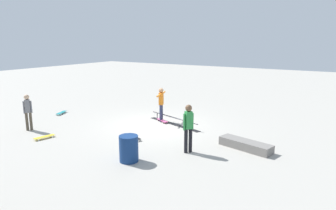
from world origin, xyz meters
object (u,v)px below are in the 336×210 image
(trash_bin, at_px, (129,149))
(loose_skateboard_black, at_px, (131,140))
(grind_rail, at_px, (174,121))
(skater_main, at_px, (161,102))
(skateboard_main, at_px, (162,120))
(loose_skateboard_teal, at_px, (61,113))
(bystander_green_shirt, at_px, (188,126))
(skate_ledge, at_px, (245,145))
(bystander_grey_shirt, at_px, (28,110))
(loose_skateboard_yellow, at_px, (44,137))

(trash_bin, bearing_deg, loose_skateboard_black, -52.78)
(grind_rail, distance_m, skater_main, 1.11)
(skateboard_main, bearing_deg, skater_main, -3.67)
(grind_rail, height_order, loose_skateboard_teal, grind_rail)
(skateboard_main, height_order, trash_bin, trash_bin)
(bystander_green_shirt, bearing_deg, grind_rail, 75.16)
(skateboard_main, xyz_separation_m, loose_skateboard_black, (-0.55, 3.06, 0.00))
(bystander_green_shirt, height_order, trash_bin, bystander_green_shirt)
(skate_ledge, height_order, skater_main, skater_main)
(skate_ledge, xyz_separation_m, bystander_grey_shirt, (8.58, 2.66, 0.73))
(skate_ledge, xyz_separation_m, loose_skateboard_black, (3.92, 1.59, -0.08))
(skateboard_main, distance_m, loose_skateboard_black, 3.11)
(grind_rail, xyz_separation_m, trash_bin, (-0.98, 4.44, 0.27))
(grind_rail, bearing_deg, loose_skateboard_black, 104.79)
(bystander_green_shirt, relative_size, loose_skateboard_black, 2.11)
(skater_main, bearing_deg, trash_bin, 3.77)
(bystander_grey_shirt, bearing_deg, skate_ledge, -34.94)
(skater_main, xyz_separation_m, loose_skateboard_teal, (5.23, 1.54, -0.86))
(skateboard_main, xyz_separation_m, loose_skateboard_teal, (5.33, 1.47, 0.00))
(skater_main, bearing_deg, loose_skateboard_black, -5.39)
(skate_ledge, distance_m, loose_skateboard_black, 4.23)
(skate_ledge, bearing_deg, bystander_green_shirt, 40.85)
(grind_rail, xyz_separation_m, bystander_green_shirt, (-2.22, 2.76, 0.80))
(loose_skateboard_teal, relative_size, loose_skateboard_yellow, 0.99)
(skate_ledge, height_order, bystander_green_shirt, bystander_green_shirt)
(bystander_green_shirt, bearing_deg, loose_skateboard_yellow, 143.38)
(bystander_green_shirt, bearing_deg, loose_skateboard_teal, 116.97)
(skater_main, relative_size, loose_skateboard_teal, 1.96)
(skate_ledge, xyz_separation_m, skater_main, (4.57, -1.53, 0.78))
(bystander_grey_shirt, height_order, bystander_green_shirt, bystander_green_shirt)
(skate_ledge, height_order, loose_skateboard_yellow, skate_ledge)
(skate_ledge, relative_size, skateboard_main, 2.42)
(skater_main, bearing_deg, bystander_green_shirt, 28.70)
(skater_main, height_order, bystander_green_shirt, bystander_green_shirt)
(loose_skateboard_yellow, bearing_deg, bystander_grey_shirt, 87.41)
(grind_rail, distance_m, bystander_green_shirt, 3.63)
(skater_main, bearing_deg, skate_ledge, 54.20)
(grind_rail, distance_m, loose_skateboard_black, 2.99)
(bystander_grey_shirt, bearing_deg, loose_skateboard_black, -39.27)
(bystander_green_shirt, relative_size, trash_bin, 1.99)
(skate_ledge, bearing_deg, loose_skateboard_yellow, 23.29)
(loose_skateboard_yellow, bearing_deg, loose_skateboard_teal, 53.69)
(grind_rail, height_order, bystander_grey_shirt, bystander_grey_shirt)
(loose_skateboard_black, bearing_deg, bystander_green_shirt, -56.30)
(grind_rail, bearing_deg, bystander_green_shirt, 145.85)
(loose_skateboard_black, bearing_deg, loose_skateboard_teal, 103.05)
(grind_rail, height_order, trash_bin, trash_bin)
(skateboard_main, bearing_deg, bystander_green_shirt, 164.88)
(skate_ledge, xyz_separation_m, bystander_green_shirt, (1.58, 1.36, 0.80))
(skater_main, relative_size, bystander_green_shirt, 0.95)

